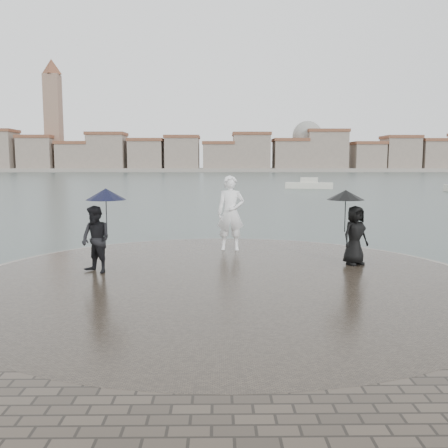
{
  "coord_description": "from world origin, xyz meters",
  "views": [
    {
      "loc": [
        -0.15,
        -7.89,
        3.01
      ],
      "look_at": [
        0.0,
        4.8,
        1.45
      ],
      "focal_mm": 40.0,
      "sensor_mm": 36.0,
      "label": 1
    }
  ],
  "objects": [
    {
      "name": "statue",
      "position": [
        0.23,
        7.19,
        1.49
      ],
      "size": [
        0.85,
        0.58,
        2.27
      ],
      "primitive_type": "imported",
      "rotation": [
        0.0,
        0.0,
        -0.04
      ],
      "color": "white",
      "rests_on": "quay_tip"
    },
    {
      "name": "visitor_left",
      "position": [
        -3.04,
        4.05,
        1.45
      ],
      "size": [
        1.24,
        1.07,
        2.04
      ],
      "color": "black",
      "rests_on": "quay_tip"
    },
    {
      "name": "boats",
      "position": [
        17.69,
        46.75,
        0.38
      ],
      "size": [
        17.99,
        12.19,
        1.5
      ],
      "color": "beige",
      "rests_on": "ground"
    },
    {
      "name": "visitor_right",
      "position": [
        3.34,
        4.94,
        1.45
      ],
      "size": [
        1.19,
        0.99,
        1.95
      ],
      "color": "black",
      "rests_on": "quay_tip"
    },
    {
      "name": "far_skyline",
      "position": [
        -6.29,
        160.71,
        5.61
      ],
      "size": [
        260.0,
        20.0,
        37.0
      ],
      "color": "gray",
      "rests_on": "ground"
    },
    {
      "name": "kerb_ring",
      "position": [
        0.0,
        3.5,
        0.16
      ],
      "size": [
        12.5,
        12.5,
        0.32
      ],
      "primitive_type": "cylinder",
      "color": "gray",
      "rests_on": "ground"
    },
    {
      "name": "quay_tip",
      "position": [
        0.0,
        3.5,
        0.18
      ],
      "size": [
        11.9,
        11.9,
        0.36
      ],
      "primitive_type": "cylinder",
      "color": "#2D261E",
      "rests_on": "ground"
    },
    {
      "name": "ground",
      "position": [
        0.0,
        0.0,
        0.0
      ],
      "size": [
        400.0,
        400.0,
        0.0
      ],
      "primitive_type": "plane",
      "color": "#2B3835",
      "rests_on": "ground"
    }
  ]
}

